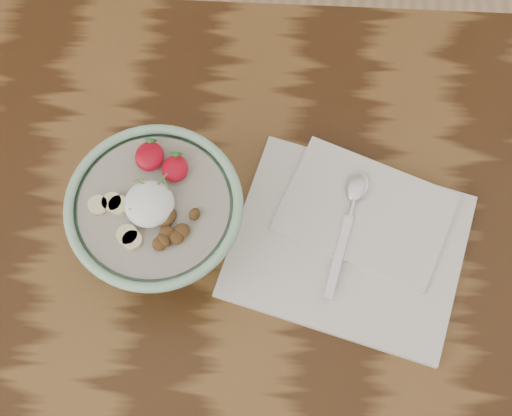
{
  "coord_description": "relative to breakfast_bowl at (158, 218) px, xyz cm",
  "views": [
    {
      "loc": [
        -8.48,
        -18.33,
        158.59
      ],
      "look_at": [
        -9.84,
        9.37,
        86.68
      ],
      "focal_mm": 50.0,
      "sensor_mm": 36.0,
      "label": 1
    }
  ],
  "objects": [
    {
      "name": "napkin",
      "position": [
        23.03,
        0.61,
        -5.98
      ],
      "size": [
        32.29,
        28.6,
        1.69
      ],
      "rotation": [
        0.0,
        0.0,
        -0.27
      ],
      "color": "silver",
      "rests_on": "table"
    },
    {
      "name": "spoon",
      "position": [
        22.97,
        4.79,
        -4.63
      ],
      "size": [
        5.83,
        17.02,
        0.89
      ],
      "rotation": [
        0.0,
        0.0,
        -0.23
      ],
      "color": "silver",
      "rests_on": "napkin"
    },
    {
      "name": "breakfast_bowl",
      "position": [
        0.0,
        0.0,
        0.0
      ],
      "size": [
        19.8,
        19.8,
        13.25
      ],
      "rotation": [
        0.0,
        0.0,
        -0.41
      ],
      "color": "#8DBD99",
      "rests_on": "table"
    },
    {
      "name": "table",
      "position": [
        21.13,
        -9.52,
        -15.99
      ],
      "size": [
        160.0,
        90.0,
        75.0
      ],
      "color": "#371F0D",
      "rests_on": "ground"
    }
  ]
}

